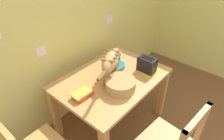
{
  "coord_description": "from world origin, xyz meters",
  "views": [
    {
      "loc": [
        -1.25,
        0.29,
        2.01
      ],
      "look_at": [
        0.05,
        1.4,
        0.84
      ],
      "focal_mm": 31.48,
      "sensor_mm": 36.0,
      "label": 1
    }
  ],
  "objects": [
    {
      "name": "coffee_mug",
      "position": [
        0.24,
        1.5,
        0.82
      ],
      "size": [
        0.13,
        0.08,
        0.09
      ],
      "color": "#2C75C4",
      "rests_on": "saucer_bowl"
    },
    {
      "name": "dining_table",
      "position": [
        0.05,
        1.4,
        0.65
      ],
      "size": [
        1.19,
        0.85,
        0.74
      ],
      "color": "tan",
      "rests_on": "ground_plane"
    },
    {
      "name": "cat",
      "position": [
        0.05,
        1.42,
        0.94
      ],
      "size": [
        0.62,
        0.34,
        0.3
      ],
      "rotation": [
        0.0,
        0.0,
        -1.13
      ],
      "color": "tan",
      "rests_on": "dining_table"
    },
    {
      "name": "wall_rear",
      "position": [
        0.0,
        2.03,
        1.25
      ],
      "size": [
        4.64,
        0.11,
        2.5
      ],
      "color": "#E9D772",
      "rests_on": "ground_plane"
    },
    {
      "name": "toaster",
      "position": [
        0.4,
        1.18,
        0.82
      ],
      "size": [
        0.12,
        0.2,
        0.18
      ],
      "color": "black",
      "rests_on": "dining_table"
    },
    {
      "name": "magazine",
      "position": [
        0.41,
        1.15,
        0.74
      ],
      "size": [
        0.27,
        0.22,
        0.01
      ],
      "primitive_type": "cube",
      "rotation": [
        0.0,
        0.0,
        -0.16
      ],
      "color": "yellow",
      "rests_on": "dining_table"
    },
    {
      "name": "book_stack",
      "position": [
        -0.37,
        1.42,
        0.77
      ],
      "size": [
        0.2,
        0.14,
        0.06
      ],
      "color": "#D3443C",
      "rests_on": "dining_table"
    },
    {
      "name": "wicker_basket",
      "position": [
        -0.05,
        1.21,
        0.8
      ],
      "size": [
        0.31,
        0.31,
        0.11
      ],
      "color": "tan",
      "rests_on": "dining_table"
    },
    {
      "name": "saucer_bowl",
      "position": [
        0.23,
        1.5,
        0.76
      ],
      "size": [
        0.22,
        0.22,
        0.04
      ],
      "primitive_type": "cylinder",
      "color": "teal",
      "rests_on": "dining_table"
    }
  ]
}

